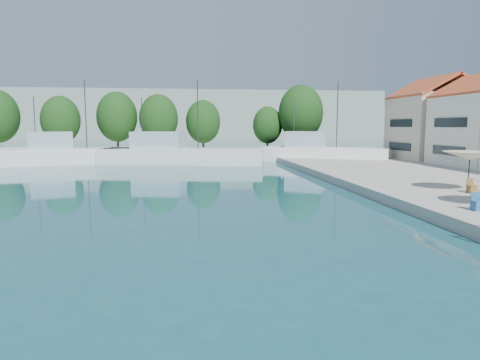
{
  "coord_description": "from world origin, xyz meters",
  "views": [
    {
      "loc": [
        -5.14,
        3.36,
        4.45
      ],
      "look_at": [
        -2.35,
        26.0,
        1.57
      ],
      "focal_mm": 32.0,
      "sensor_mm": 36.0,
      "label": 1
    }
  ],
  "objects": [
    {
      "name": "quay_far",
      "position": [
        -8.0,
        67.0,
        0.3
      ],
      "size": [
        90.0,
        16.0,
        0.6
      ],
      "primitive_type": "cube",
      "color": "gray",
      "rests_on": "ground"
    },
    {
      "name": "hill_west",
      "position": [
        -30.0,
        160.0,
        8.0
      ],
      "size": [
        180.0,
        40.0,
        16.0
      ],
      "primitive_type": "cube",
      "color": "gray",
      "rests_on": "ground"
    },
    {
      "name": "hill_east",
      "position": [
        40.0,
        180.0,
        6.0
      ],
      "size": [
        140.0,
        40.0,
        12.0
      ],
      "primitive_type": "cube",
      "color": "gray",
      "rests_on": "ground"
    },
    {
      "name": "building_06",
      "position": [
        24.0,
        51.0,
        5.5
      ],
      "size": [
        9.0,
        8.8,
        10.2
      ],
      "color": "beige",
      "rests_on": "quay_right"
    },
    {
      "name": "trawler_02",
      "position": [
        -18.99,
        56.0,
        1.07
      ],
      "size": [
        16.29,
        8.16,
        10.2
      ],
      "rotation": [
        0.0,
        0.0,
        0.27
      ],
      "color": "white",
      "rests_on": "ground"
    },
    {
      "name": "trawler_03",
      "position": [
        -6.23,
        54.83,
        1.07
      ],
      "size": [
        19.85,
        8.8,
        10.2
      ],
      "rotation": [
        0.0,
        0.0,
        -0.2
      ],
      "color": "silver",
      "rests_on": "ground"
    },
    {
      "name": "trawler_04",
      "position": [
        11.41,
        55.17,
        1.07
      ],
      "size": [
        15.45,
        10.93,
        10.2
      ],
      "rotation": [
        0.0,
        0.0,
        -0.5
      ],
      "color": "white",
      "rests_on": "ground"
    },
    {
      "name": "tree_03",
      "position": [
        -23.45,
        69.05,
        5.36
      ],
      "size": [
        5.57,
        5.57,
        8.24
      ],
      "color": "#3F2B19",
      "rests_on": "quay_far"
    },
    {
      "name": "tree_04",
      "position": [
        -15.83,
        71.81,
        5.88
      ],
      "size": [
        6.18,
        6.18,
        9.14
      ],
      "color": "#3F2B19",
      "rests_on": "quay_far"
    },
    {
      "name": "tree_05",
      "position": [
        -9.41,
        70.1,
        5.6
      ],
      "size": [
        5.86,
        5.86,
        8.67
      ],
      "color": "#3F2B19",
      "rests_on": "quay_far"
    },
    {
      "name": "tree_06",
      "position": [
        -2.66,
        69.99,
        5.13
      ],
      "size": [
        5.31,
        5.31,
        7.86
      ],
      "color": "#3F2B19",
      "rests_on": "quay_far"
    },
    {
      "name": "tree_07",
      "position": [
        7.58,
        70.71,
        4.61
      ],
      "size": [
        4.69,
        4.69,
        6.95
      ],
      "color": "#3F2B19",
      "rests_on": "quay_far"
    },
    {
      "name": "tree_08",
      "position": [
        12.5,
        69.0,
        6.51
      ],
      "size": [
        6.92,
        6.92,
        10.24
      ],
      "color": "#3F2B19",
      "rests_on": "quay_far"
    },
    {
      "name": "umbrella_cream",
      "position": [
        11.6,
        26.95,
        2.7
      ],
      "size": [
        3.22,
        3.22,
        2.35
      ],
      "color": "black",
      "rests_on": "quay_right"
    }
  ]
}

